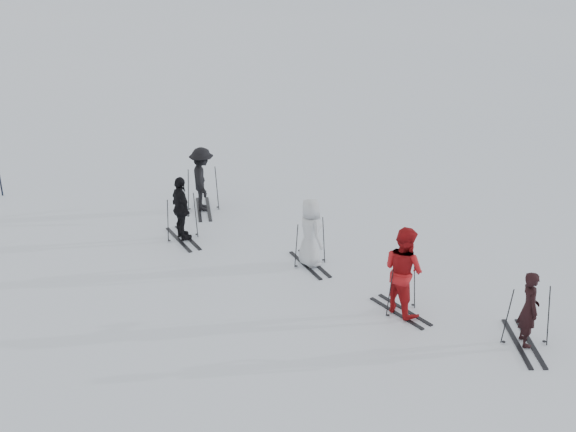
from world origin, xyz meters
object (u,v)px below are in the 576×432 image
object	(u,v)px
skier_red	(403,272)
skier_uphill_left	(181,209)
skier_near_dark	(529,310)
skier_grey	(310,233)
skier_uphill_far	(202,180)

from	to	relation	value
skier_red	skier_uphill_left	bearing A→B (deg)	18.78
skier_red	skier_uphill_left	size ratio (longest dim) A/B	1.16
skier_near_dark	skier_red	world-z (taller)	skier_red
skier_grey	skier_uphill_left	xyz separation A→B (m)	(-1.89, 2.93, 0.00)
skier_grey	skier_uphill_left	world-z (taller)	skier_uphill_left
skier_uphill_left	skier_uphill_far	xyz separation A→B (m)	(1.32, 1.42, 0.06)
skier_grey	skier_red	bearing A→B (deg)	-165.09
skier_uphill_left	skier_uphill_far	distance (m)	1.94
skier_near_dark	skier_uphill_far	xyz separation A→B (m)	(-2.15, 9.38, 0.12)
skier_red	skier_uphill_far	distance (m)	7.22
skier_near_dark	skier_grey	bearing A→B (deg)	49.53
skier_near_dark	skier_uphill_far	size ratio (longest dim) A/B	0.87
skier_uphill_left	skier_uphill_far	size ratio (longest dim) A/B	0.93
skier_red	skier_grey	world-z (taller)	skier_red
skier_uphill_left	skier_red	bearing A→B (deg)	-154.43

